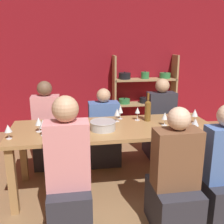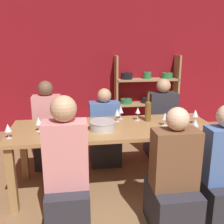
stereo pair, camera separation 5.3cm
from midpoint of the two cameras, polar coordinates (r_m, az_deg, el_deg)
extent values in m
cube|color=maroon|center=(5.25, -2.58, 10.97)|extent=(8.80, 0.06, 2.70)
cube|color=tan|center=(5.17, 0.19, 4.04)|extent=(0.04, 0.30, 1.47)
cube|color=tan|center=(5.50, 13.01, 4.34)|extent=(0.04, 0.30, 1.47)
cube|color=tan|center=(5.48, 6.57, -3.16)|extent=(1.23, 0.30, 0.04)
cylinder|color=black|center=(5.36, 2.36, -2.61)|extent=(0.23, 0.23, 0.12)
sphere|color=black|center=(5.34, 2.37, -1.87)|extent=(0.02, 0.02, 0.02)
cylinder|color=red|center=(5.46, 6.60, -2.26)|extent=(0.21, 0.21, 0.15)
sphere|color=black|center=(5.43, 6.63, -1.41)|extent=(0.02, 0.02, 0.02)
cylinder|color=#E0561E|center=(5.58, 10.66, -2.18)|extent=(0.17, 0.17, 0.11)
sphere|color=black|center=(5.56, 10.70, -1.51)|extent=(0.02, 0.02, 0.02)
cube|color=tan|center=(5.35, 6.73, 1.83)|extent=(1.23, 0.30, 0.04)
cylinder|color=#338447|center=(5.24, 2.41, 2.37)|extent=(0.22, 0.22, 0.09)
sphere|color=black|center=(5.23, 2.42, 3.00)|extent=(0.02, 0.02, 0.02)
cylinder|color=black|center=(5.33, 6.75, 2.57)|extent=(0.19, 0.19, 0.10)
sphere|color=black|center=(5.32, 6.77, 3.24)|extent=(0.02, 0.02, 0.02)
cube|color=tan|center=(5.26, 6.89, 7.04)|extent=(1.23, 0.30, 0.04)
cylinder|color=black|center=(5.15, 2.48, 7.85)|extent=(0.23, 0.23, 0.12)
sphere|color=black|center=(5.14, 2.49, 8.67)|extent=(0.02, 0.02, 0.02)
cylinder|color=#338447|center=(5.25, 6.92, 7.93)|extent=(0.16, 0.16, 0.13)
sphere|color=black|center=(5.24, 6.95, 8.77)|extent=(0.02, 0.02, 0.02)
cylinder|color=#338447|center=(5.38, 11.17, 7.81)|extent=(0.22, 0.22, 0.11)
sphere|color=black|center=(5.37, 11.21, 8.50)|extent=(0.02, 0.02, 0.02)
cube|color=#AD7F4C|center=(3.05, -0.19, -3.57)|extent=(2.35, 0.85, 0.04)
cube|color=#AD7F4C|center=(2.93, -21.38, -13.85)|extent=(0.08, 0.08, 0.74)
cube|color=#AD7F4C|center=(3.25, 20.67, -10.77)|extent=(0.08, 0.08, 0.74)
cube|color=#AD7F4C|center=(3.54, -19.15, -8.47)|extent=(0.08, 0.08, 0.74)
cube|color=#AD7F4C|center=(3.81, 15.57, -6.44)|extent=(0.08, 0.08, 0.74)
cylinder|color=#B7BABC|center=(2.93, -2.50, -2.97)|extent=(0.28, 0.28, 0.10)
torus|color=#B7BABC|center=(2.92, -2.51, -2.12)|extent=(0.30, 0.30, 0.01)
cylinder|color=brown|center=(3.26, 7.32, 0.05)|extent=(0.08, 0.08, 0.23)
cone|color=brown|center=(3.23, 7.40, 2.34)|extent=(0.08, 0.08, 0.03)
cylinder|color=brown|center=(3.22, 7.44, 3.39)|extent=(0.03, 0.03, 0.09)
cylinder|color=white|center=(2.87, -15.15, -4.92)|extent=(0.06, 0.06, 0.00)
cylinder|color=white|center=(2.85, -15.20, -4.12)|extent=(0.01, 0.01, 0.08)
cone|color=white|center=(2.83, -15.32, -2.49)|extent=(0.08, 0.08, 0.09)
cylinder|color=maroon|center=(2.83, -15.29, -2.92)|extent=(0.04, 0.04, 0.04)
cylinder|color=white|center=(3.26, -11.25, -2.22)|extent=(0.06, 0.06, 0.00)
cylinder|color=white|center=(3.25, -11.28, -1.68)|extent=(0.01, 0.01, 0.06)
cone|color=white|center=(3.23, -11.35, -0.48)|extent=(0.06, 0.06, 0.08)
cylinder|color=maroon|center=(3.24, -11.33, -0.82)|extent=(0.03, 0.03, 0.03)
cylinder|color=white|center=(3.00, -16.03, -4.08)|extent=(0.07, 0.07, 0.00)
cylinder|color=white|center=(2.99, -16.08, -3.39)|extent=(0.01, 0.01, 0.07)
cone|color=white|center=(2.97, -16.20, -1.93)|extent=(0.08, 0.08, 0.09)
cylinder|color=maroon|center=(2.97, -16.17, -2.33)|extent=(0.04, 0.04, 0.03)
cylinder|color=white|center=(3.35, 1.36, -1.45)|extent=(0.06, 0.06, 0.00)
cylinder|color=white|center=(3.34, 1.37, -0.78)|extent=(0.01, 0.01, 0.08)
cone|color=white|center=(3.32, 1.37, 0.66)|extent=(0.07, 0.07, 0.10)
cylinder|color=beige|center=(3.32, 1.37, 0.25)|extent=(0.04, 0.04, 0.04)
cylinder|color=white|center=(3.32, 16.97, -2.31)|extent=(0.06, 0.06, 0.00)
cylinder|color=white|center=(3.30, 17.03, -1.57)|extent=(0.01, 0.01, 0.09)
cone|color=white|center=(3.28, 17.15, -0.14)|extent=(0.08, 0.08, 0.09)
cylinder|color=maroon|center=(3.29, 17.12, -0.51)|extent=(0.04, 0.04, 0.03)
cylinder|color=white|center=(3.31, 5.07, -1.75)|extent=(0.06, 0.06, 0.00)
cylinder|color=white|center=(3.29, 5.09, -0.97)|extent=(0.01, 0.01, 0.09)
cone|color=white|center=(3.27, 5.12, 0.40)|extent=(0.06, 0.06, 0.07)
cylinder|color=beige|center=(3.28, 5.12, 0.10)|extent=(0.03, 0.03, 0.03)
cylinder|color=white|center=(2.95, 14.31, -4.29)|extent=(0.07, 0.07, 0.00)
cylinder|color=white|center=(2.94, 14.35, -3.69)|extent=(0.01, 0.01, 0.06)
cone|color=white|center=(2.92, 14.44, -2.42)|extent=(0.08, 0.08, 0.08)
cylinder|color=maroon|center=(2.93, 14.41, -2.76)|extent=(0.04, 0.04, 0.03)
cylinder|color=white|center=(2.96, 17.02, -4.43)|extent=(0.06, 0.06, 0.00)
cylinder|color=white|center=(2.95, 17.09, -3.63)|extent=(0.01, 0.01, 0.08)
cone|color=white|center=(2.92, 17.21, -2.13)|extent=(0.08, 0.08, 0.08)
cylinder|color=white|center=(3.24, 0.63, -2.03)|extent=(0.06, 0.06, 0.00)
cylinder|color=white|center=(3.23, 0.63, -1.37)|extent=(0.01, 0.01, 0.07)
cone|color=white|center=(3.21, 0.64, -0.01)|extent=(0.07, 0.07, 0.09)
cylinder|color=maroon|center=(3.21, 0.63, -0.38)|extent=(0.04, 0.04, 0.03)
cylinder|color=white|center=(2.89, -21.97, -5.40)|extent=(0.06, 0.06, 0.00)
cylinder|color=white|center=(2.88, -22.04, -4.70)|extent=(0.01, 0.01, 0.07)
cone|color=white|center=(2.85, -22.19, -3.31)|extent=(0.08, 0.08, 0.08)
cylinder|color=white|center=(3.15, 10.84, -2.81)|extent=(0.07, 0.07, 0.00)
cylinder|color=white|center=(3.14, 10.88, -2.16)|extent=(0.01, 0.01, 0.07)
cone|color=white|center=(3.12, 10.95, -0.80)|extent=(0.07, 0.07, 0.08)
cylinder|color=maroon|center=(3.13, 10.93, -1.18)|extent=(0.04, 0.04, 0.03)
cylinder|color=white|center=(2.84, -6.21, -4.67)|extent=(0.07, 0.07, 0.00)
cylinder|color=white|center=(2.83, -6.23, -3.83)|extent=(0.01, 0.01, 0.08)
cone|color=white|center=(2.80, -6.28, -2.26)|extent=(0.06, 0.06, 0.08)
cylinder|color=beige|center=(2.81, -6.27, -2.65)|extent=(0.03, 0.03, 0.03)
cube|color=#2D2D38|center=(2.97, 21.70, -17.13)|extent=(0.37, 0.46, 0.41)
cube|color=#4C70B7|center=(2.75, 22.70, -8.50)|extent=(0.37, 0.20, 0.56)
cube|color=#2D2D38|center=(3.93, -2.15, -7.59)|extent=(0.43, 0.54, 0.44)
cube|color=#4C70B7|center=(3.77, -2.21, -1.28)|extent=(0.43, 0.24, 0.46)
sphere|color=tan|center=(3.69, -2.27, 3.64)|extent=(0.20, 0.20, 0.20)
cube|color=#2D2D38|center=(2.71, 12.53, -19.36)|extent=(0.41, 0.52, 0.44)
cube|color=brown|center=(2.47, 13.20, -9.85)|extent=(0.41, 0.23, 0.55)
sphere|color=beige|center=(2.33, 13.76, -1.40)|extent=(0.21, 0.21, 0.21)
cube|color=#2D2D38|center=(4.17, 9.94, -6.51)|extent=(0.41, 0.52, 0.42)
cube|color=#2D2D38|center=(4.02, 10.27, 0.14)|extent=(0.41, 0.23, 0.58)
sphere|color=tan|center=(3.93, 10.54, 5.68)|extent=(0.21, 0.21, 0.21)
cube|color=#2D2D38|center=(2.59, -9.70, -20.32)|extent=(0.38, 0.47, 0.49)
cube|color=pink|center=(2.31, -10.31, -9.22)|extent=(0.38, 0.21, 0.60)
sphere|color=tan|center=(2.18, -10.82, 0.67)|extent=(0.22, 0.22, 0.22)
cube|color=#2D2D38|center=(3.92, -14.00, -7.83)|extent=(0.38, 0.48, 0.47)
cube|color=pink|center=(3.76, -14.49, -0.67)|extent=(0.38, 0.21, 0.55)
sphere|color=brown|center=(3.67, -14.88, 4.98)|extent=(0.20, 0.20, 0.20)
camera|label=1|loc=(0.03, -90.49, -0.13)|focal=42.00mm
camera|label=2|loc=(0.03, 89.51, 0.13)|focal=42.00mm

